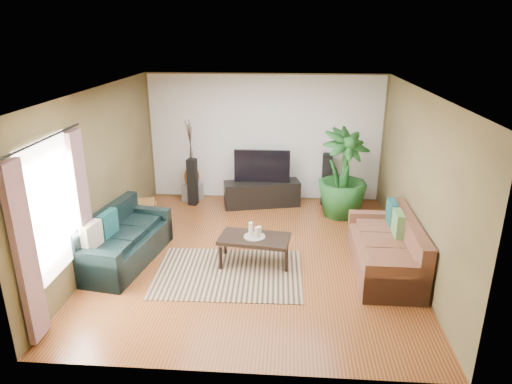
# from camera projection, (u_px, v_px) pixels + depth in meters

# --- Properties ---
(floor) EXTENTS (5.50, 5.50, 0.00)m
(floor) POSITION_uv_depth(u_px,v_px,m) (255.00, 255.00, 7.58)
(floor) COLOR brown
(floor) RESTS_ON ground
(ceiling) EXTENTS (5.50, 5.50, 0.00)m
(ceiling) POSITION_uv_depth(u_px,v_px,m) (255.00, 91.00, 6.66)
(ceiling) COLOR white
(ceiling) RESTS_ON ground
(wall_back) EXTENTS (5.00, 0.00, 5.00)m
(wall_back) POSITION_uv_depth(u_px,v_px,m) (265.00, 138.00, 9.70)
(wall_back) COLOR brown
(wall_back) RESTS_ON ground
(wall_front) EXTENTS (5.00, 0.00, 5.00)m
(wall_front) POSITION_uv_depth(u_px,v_px,m) (234.00, 264.00, 4.54)
(wall_front) COLOR brown
(wall_front) RESTS_ON ground
(wall_left) EXTENTS (0.00, 5.50, 5.50)m
(wall_left) POSITION_uv_depth(u_px,v_px,m) (99.00, 175.00, 7.29)
(wall_left) COLOR brown
(wall_left) RESTS_ON ground
(wall_right) EXTENTS (0.00, 5.50, 5.50)m
(wall_right) POSITION_uv_depth(u_px,v_px,m) (418.00, 182.00, 6.95)
(wall_right) COLOR brown
(wall_right) RESTS_ON ground
(backwall_panel) EXTENTS (4.90, 0.00, 4.90)m
(backwall_panel) POSITION_uv_depth(u_px,v_px,m) (265.00, 138.00, 9.69)
(backwall_panel) COLOR white
(backwall_panel) RESTS_ON ground
(window_pane) EXTENTS (0.00, 1.80, 1.80)m
(window_pane) POSITION_uv_depth(u_px,v_px,m) (51.00, 209.00, 5.77)
(window_pane) COLOR white
(window_pane) RESTS_ON ground
(curtain_near) EXTENTS (0.08, 0.35, 2.20)m
(curtain_near) POSITION_uv_depth(u_px,v_px,m) (25.00, 255.00, 5.15)
(curtain_near) COLOR gray
(curtain_near) RESTS_ON ground
(curtain_far) EXTENTS (0.08, 0.35, 2.20)m
(curtain_far) POSITION_uv_depth(u_px,v_px,m) (83.00, 206.00, 6.56)
(curtain_far) COLOR gray
(curtain_far) RESTS_ON ground
(curtain_rod) EXTENTS (0.03, 1.90, 0.03)m
(curtain_rod) POSITION_uv_depth(u_px,v_px,m) (43.00, 140.00, 5.46)
(curtain_rod) COLOR black
(curtain_rod) RESTS_ON ground
(sofa_left) EXTENTS (1.10, 1.99, 0.85)m
(sofa_left) POSITION_uv_depth(u_px,v_px,m) (124.00, 237.00, 7.25)
(sofa_left) COLOR black
(sofa_left) RESTS_ON floor
(sofa_right) EXTENTS (0.91, 2.00, 0.85)m
(sofa_right) POSITION_uv_depth(u_px,v_px,m) (385.00, 245.00, 6.99)
(sofa_right) COLOR brown
(sofa_right) RESTS_ON floor
(area_rug) EXTENTS (2.28, 1.64, 0.01)m
(area_rug) POSITION_uv_depth(u_px,v_px,m) (229.00, 273.00, 7.02)
(area_rug) COLOR tan
(area_rug) RESTS_ON floor
(coffee_table) EXTENTS (1.17, 0.75, 0.45)m
(coffee_table) POSITION_uv_depth(u_px,v_px,m) (254.00, 250.00, 7.28)
(coffee_table) COLOR black
(coffee_table) RESTS_ON floor
(candle_tray) EXTENTS (0.34, 0.34, 0.02)m
(candle_tray) POSITION_uv_depth(u_px,v_px,m) (254.00, 237.00, 7.20)
(candle_tray) COLOR gray
(candle_tray) RESTS_ON coffee_table
(candle_tall) EXTENTS (0.07, 0.07, 0.22)m
(candle_tall) POSITION_uv_depth(u_px,v_px,m) (251.00, 229.00, 7.19)
(candle_tall) COLOR #ECE8C8
(candle_tall) RESTS_ON candle_tray
(candle_mid) EXTENTS (0.07, 0.07, 0.17)m
(candle_mid) POSITION_uv_depth(u_px,v_px,m) (257.00, 232.00, 7.13)
(candle_mid) COLOR beige
(candle_mid) RESTS_ON candle_tray
(candle_short) EXTENTS (0.07, 0.07, 0.14)m
(candle_short) POSITION_uv_depth(u_px,v_px,m) (259.00, 231.00, 7.22)
(candle_short) COLOR white
(candle_short) RESTS_ON candle_tray
(tv_stand) EXTENTS (1.64, 0.81, 0.53)m
(tv_stand) POSITION_uv_depth(u_px,v_px,m) (262.00, 194.00, 9.63)
(tv_stand) COLOR black
(tv_stand) RESTS_ON floor
(television) EXTENTS (1.16, 0.06, 0.68)m
(television) POSITION_uv_depth(u_px,v_px,m) (262.00, 166.00, 9.44)
(television) COLOR black
(television) RESTS_ON tv_stand
(speaker_left) EXTENTS (0.21, 0.22, 1.00)m
(speaker_left) POSITION_uv_depth(u_px,v_px,m) (193.00, 182.00, 9.62)
(speaker_left) COLOR black
(speaker_left) RESTS_ON floor
(speaker_right) EXTENTS (0.23, 0.24, 1.10)m
(speaker_right) POSITION_uv_depth(u_px,v_px,m) (327.00, 179.00, 9.64)
(speaker_right) COLOR black
(speaker_right) RESTS_ON floor
(potted_plant) EXTENTS (1.35, 1.35, 1.74)m
(potted_plant) POSITION_uv_depth(u_px,v_px,m) (343.00, 174.00, 8.93)
(potted_plant) COLOR #1A501E
(potted_plant) RESTS_ON floor
(plant_pot) EXTENTS (0.32, 0.32, 0.25)m
(plant_pot) POSITION_uv_depth(u_px,v_px,m) (341.00, 209.00, 9.18)
(plant_pot) COLOR black
(plant_pot) RESTS_ON floor
(pedestal) EXTENTS (0.43, 0.43, 0.36)m
(pedestal) POSITION_uv_depth(u_px,v_px,m) (193.00, 192.00, 9.97)
(pedestal) COLOR gray
(pedestal) RESTS_ON floor
(vase) EXTENTS (0.33, 0.33, 0.47)m
(vase) POSITION_uv_depth(u_px,v_px,m) (192.00, 177.00, 9.85)
(vase) COLOR brown
(vase) RESTS_ON pedestal
(side_table) EXTENTS (0.60, 0.60, 0.53)m
(side_table) POSITION_uv_depth(u_px,v_px,m) (142.00, 216.00, 8.51)
(side_table) COLOR brown
(side_table) RESTS_ON floor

